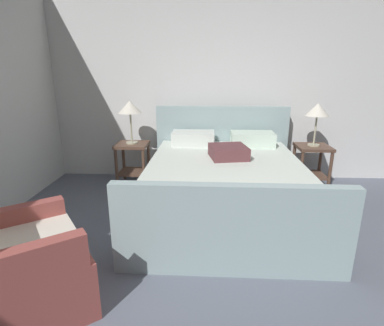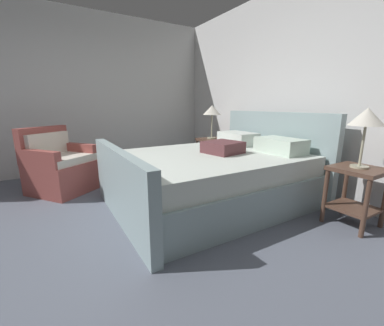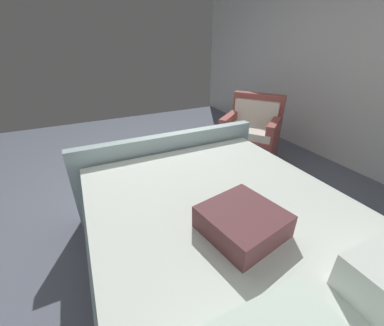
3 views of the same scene
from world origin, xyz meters
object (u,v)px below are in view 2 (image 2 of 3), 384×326
(nightstand_left, at_px, (211,149))
(table_lamp_left, at_px, (212,111))
(nightstand_right, at_px, (356,187))
(armchair, at_px, (60,167))
(table_lamp_right, at_px, (367,119))
(bed, at_px, (213,175))

(nightstand_left, relative_size, table_lamp_left, 1.02)
(nightstand_right, distance_m, nightstand_left, 2.51)
(nightstand_left, relative_size, armchair, 0.59)
(table_lamp_left, relative_size, armchair, 0.58)
(nightstand_right, height_order, table_lamp_right, table_lamp_right)
(nightstand_left, bearing_deg, bed, -34.67)
(bed, bearing_deg, armchair, -131.59)
(table_lamp_left, xyz_separation_m, armchair, (-0.18, -2.48, -0.74))
(bed, xyz_separation_m, table_lamp_left, (-1.25, 0.87, 0.75))
(table_lamp_right, xyz_separation_m, table_lamp_left, (-2.51, 0.03, 0.02))
(table_lamp_right, xyz_separation_m, armchair, (-2.68, -2.45, -0.72))
(armchair, bearing_deg, table_lamp_right, 42.42)
(bed, xyz_separation_m, nightstand_right, (1.25, 0.84, 0.06))
(bed, relative_size, nightstand_right, 3.87)
(bed, bearing_deg, nightstand_right, 33.82)
(nightstand_left, distance_m, table_lamp_left, 0.69)
(nightstand_right, distance_m, armchair, 3.64)
(nightstand_right, distance_m, table_lamp_left, 2.60)
(nightstand_right, xyz_separation_m, table_lamp_left, (-2.51, 0.03, 0.69))
(nightstand_left, height_order, table_lamp_left, table_lamp_left)
(table_lamp_left, distance_m, armchair, 2.60)
(nightstand_left, height_order, armchair, armchair)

